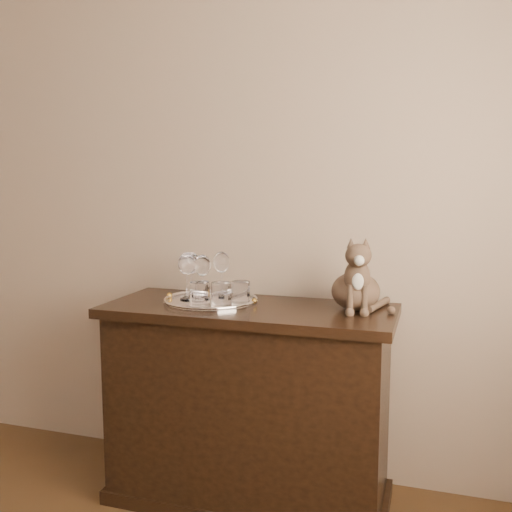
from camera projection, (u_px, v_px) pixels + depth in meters
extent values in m
cube|color=#C2A791|center=(152.00, 184.00, 2.77)|extent=(4.00, 0.10, 2.70)
cylinder|color=white|center=(211.00, 301.00, 2.43)|extent=(0.40, 0.40, 0.01)
cylinder|color=silver|center=(221.00, 294.00, 2.32)|extent=(0.08, 0.08, 0.10)
cylinder|color=white|center=(200.00, 293.00, 2.34)|extent=(0.08, 0.08, 0.09)
cylinder|color=white|center=(241.00, 292.00, 2.39)|extent=(0.08, 0.08, 0.09)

